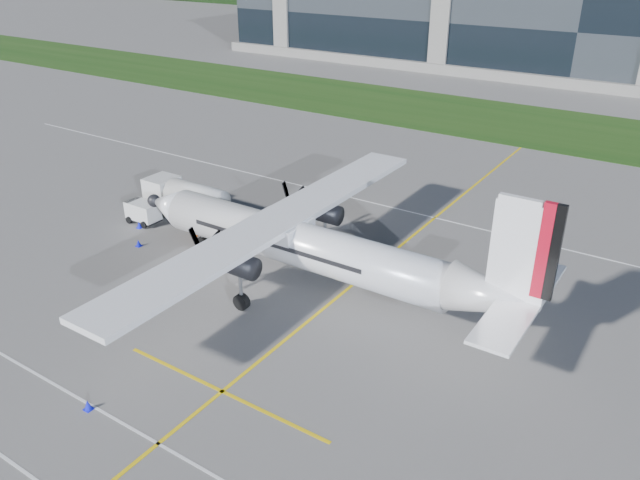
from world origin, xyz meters
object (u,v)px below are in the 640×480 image
Objects in this scene: safety_cone_portwing at (88,405)px; safety_cone_fwd at (139,225)px; ground_crew_person at (193,223)px; baggage_tug at (143,213)px; safety_cone_nose_stbd at (181,221)px; fuel_tanker_truck at (182,198)px; turboprop_aircraft at (313,223)px; safety_cone_nose_port at (138,243)px.

safety_cone_portwing is 19.62m from safety_cone_fwd.
baggage_tug is at bearing 105.31° from ground_crew_person.
safety_cone_portwing is 1.00× the size of safety_cone_nose_stbd.
ground_crew_person is at bearing -34.09° from fuel_tanker_truck.
ground_crew_person is 4.61m from safety_cone_fwd.
turboprop_aircraft reaches higher than baggage_tug.
fuel_tanker_truck reaches higher than ground_crew_person.
safety_cone_fwd is (0.46, -0.89, -0.54)m from baggage_tug.
safety_cone_portwing is at bearing -99.07° from turboprop_aircraft.
safety_cone_nose_stbd is at bearing 123.17° from safety_cone_portwing.
turboprop_aircraft reaches higher than ground_crew_person.
safety_cone_portwing is (-2.33, -14.61, -3.97)m from turboprop_aircraft.
safety_cone_fwd is (-1.03, -3.43, -1.17)m from fuel_tanker_truck.
fuel_tanker_truck is at bearing 59.71° from baggage_tug.
baggage_tug reaches higher than safety_cone_fwd.
fuel_tanker_truck reaches higher than baggage_tug.
turboprop_aircraft is at bearing -0.21° from safety_cone_fwd.
ground_crew_person is 4.34× the size of safety_cone_portwing.
turboprop_aircraft is 11.50m from ground_crew_person.
turboprop_aircraft is 13.85m from safety_cone_nose_port.
baggage_tug is 5.27× the size of safety_cone_fwd.
safety_cone_fwd is 1.00× the size of safety_cone_nose_stbd.
turboprop_aircraft is 10.69× the size of baggage_tug.
safety_cone_portwing is (8.66, -15.83, -0.83)m from ground_crew_person.
safety_cone_nose_stbd is (2.08, 2.11, 0.00)m from safety_cone_fwd.
safety_cone_nose_stbd is (-13.30, 2.17, -3.97)m from turboprop_aircraft.
safety_cone_fwd is at bearing -62.69° from baggage_tug.
turboprop_aircraft is 12.98× the size of ground_crew_person.
safety_cone_portwing is at bearing -139.26° from ground_crew_person.
baggage_tug is 5.27× the size of safety_cone_portwing.
safety_cone_fwd is at bearing 116.94° from ground_crew_person.
safety_cone_fwd is at bearing 137.42° from safety_cone_nose_port.
safety_cone_portwing is 1.00× the size of safety_cone_nose_port.
fuel_tanker_truck is at bearing 67.96° from ground_crew_person.
safety_cone_nose_stbd is at bearing 25.71° from baggage_tug.
baggage_tug is 4.86m from ground_crew_person.
baggage_tug is at bearing 176.59° from turboprop_aircraft.
fuel_tanker_truck is 2.87× the size of baggage_tug.
safety_cone_portwing is at bearing -48.35° from safety_cone_fwd.
safety_cone_nose_port is (-13.11, -2.02, -3.97)m from turboprop_aircraft.
ground_crew_person reaches higher than safety_cone_nose_stbd.
safety_cone_portwing and safety_cone_fwd have the same top height.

